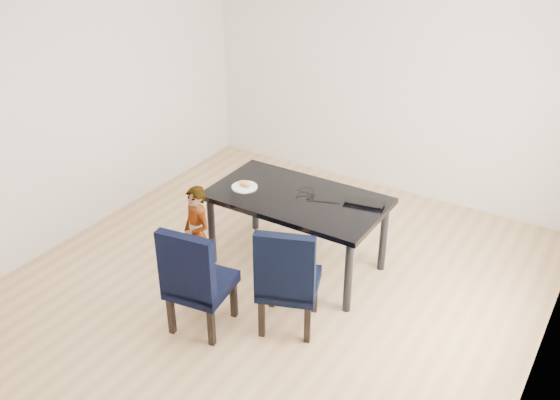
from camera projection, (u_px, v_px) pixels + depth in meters
The scene contains 11 objects.
floor at pixel (268, 292), 5.66m from camera, with size 4.50×5.00×0.01m, color tan.
wall_back at pixel (389, 76), 6.89m from camera, with size 4.50×0.01×2.70m, color silver.
wall_left at pixel (72, 105), 6.05m from camera, with size 0.01×5.00×2.70m, color white.
dining_table at pixel (297, 232), 5.85m from camera, with size 1.60×0.90×0.75m, color black.
chair_left at pixel (201, 276), 5.02m from camera, with size 0.47×0.49×0.98m, color black.
chair_right at pixel (289, 275), 5.03m from camera, with size 0.47×0.49×0.99m, color black.
child at pixel (197, 234), 5.62m from camera, with size 0.34×0.23×0.94m, color orange.
plate at pixel (245, 187), 5.82m from camera, with size 0.24×0.24×0.01m, color white.
sandwich at pixel (245, 183), 5.81m from camera, with size 0.14×0.06×0.05m, color #BF8544.
laptop at pixel (366, 200), 5.58m from camera, with size 0.36×0.23×0.03m, color black.
cable_tangle at pixel (305, 198), 5.64m from camera, with size 0.15×0.15×0.01m, color black.
Camera 1 is at (2.49, -3.84, 3.42)m, focal length 40.00 mm.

